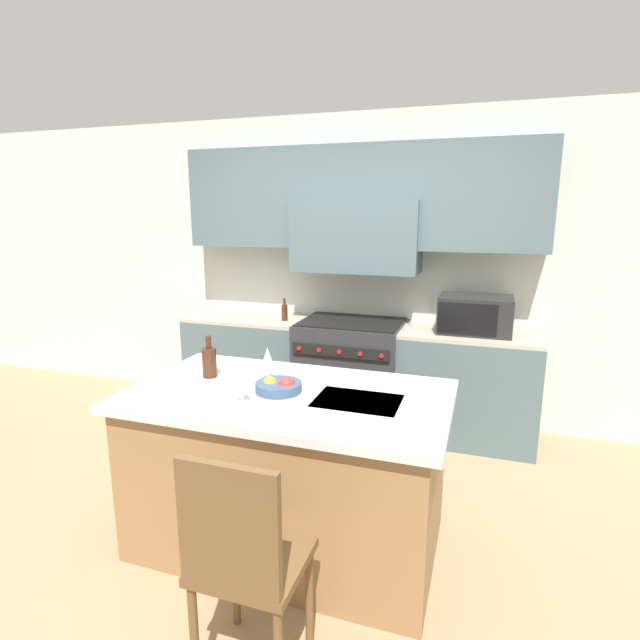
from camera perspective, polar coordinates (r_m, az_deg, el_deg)
ground_plane at (r=3.24m, az=-4.82°, el=-22.83°), size 10.00×10.00×0.00m
back_cabinetry at (r=4.47m, az=4.62°, el=8.64°), size 10.00×0.46×2.70m
back_counter at (r=4.45m, az=3.56°, el=-6.14°), size 3.06×0.62×0.91m
range_stove at (r=4.42m, az=3.50°, el=-6.06°), size 0.88×0.70×0.94m
microwave at (r=4.15m, az=17.27°, el=0.60°), size 0.56×0.39×0.29m
kitchen_island at (r=2.92m, az=-3.60°, el=-16.51°), size 1.73×1.00×0.91m
island_chair at (r=2.13m, az=-8.76°, el=-25.15°), size 0.42×0.40×1.01m
wine_bottle at (r=3.01m, az=-12.53°, el=-4.65°), size 0.08×0.08×0.25m
wine_glass_near at (r=2.57m, az=-8.97°, el=-6.58°), size 0.07×0.07×0.19m
wine_glass_far at (r=2.90m, az=-6.01°, el=-4.33°), size 0.07×0.07×0.19m
fruit_bowl at (r=2.73m, az=-4.67°, el=-7.57°), size 0.25×0.25×0.10m
oil_bottle_on_counter at (r=4.43m, az=-4.07°, el=0.91°), size 0.05×0.05×0.20m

